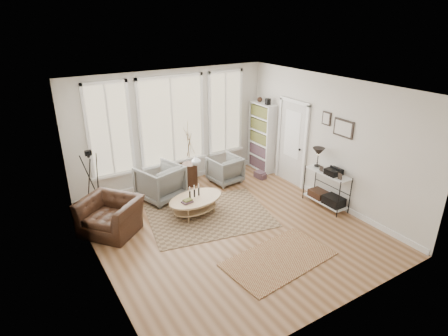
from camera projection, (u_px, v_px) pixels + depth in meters
room at (232, 164)px, 7.22m from camera, size 5.50×5.54×2.90m
bay_window at (172, 123)px, 9.25m from camera, size 4.14×0.12×2.24m
door at (292, 141)px, 9.46m from camera, size 0.09×1.06×2.22m
bookcase at (262, 137)px, 10.30m from camera, size 0.31×0.85×2.06m
low_shelf at (326, 185)px, 8.47m from camera, size 0.38×1.08×1.30m
wall_art at (339, 126)px, 8.06m from camera, size 0.04×0.88×0.44m
rug_main at (209, 215)px, 8.22m from camera, size 2.91×2.41×0.01m
rug_runner at (279, 259)px, 6.76m from camera, size 2.10×1.31×0.01m
coffee_table at (195, 202)px, 8.16m from camera, size 1.39×1.01×0.59m
armchair_left at (160, 182)px, 8.81m from camera, size 1.14×1.16×0.85m
armchair_right at (225, 170)px, 9.73m from camera, size 0.82×0.84×0.70m
side_table at (189, 156)px, 9.42m from camera, size 0.38×0.38×1.62m
vase at (196, 160)px, 9.37m from camera, size 0.30×0.30×0.25m
accent_chair at (110, 216)px, 7.51m from camera, size 1.46×1.44×0.72m
tripod_camera at (93, 184)px, 8.18m from camera, size 0.51×0.51×1.44m
book_stack_near at (260, 175)px, 10.08m from camera, size 0.24×0.29×0.17m
book_stack_far at (261, 176)px, 10.02m from camera, size 0.21×0.25×0.15m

